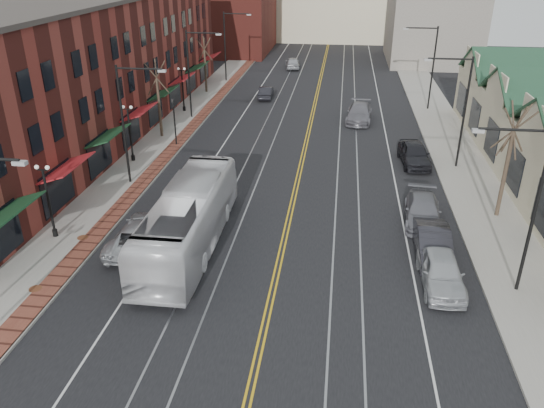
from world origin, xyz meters
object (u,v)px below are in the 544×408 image
(parked_car_b, at_px, (433,244))
(parked_car_c, at_px, (423,211))
(parked_car_a, at_px, (441,271))
(parked_suv, at_px, (144,233))
(parked_car_d, at_px, (414,154))
(transit_bus, at_px, (189,219))

(parked_car_b, relative_size, parked_car_c, 0.96)
(parked_car_a, distance_m, parked_car_c, 6.70)
(parked_suv, distance_m, parked_car_d, 21.61)
(transit_bus, relative_size, parked_car_c, 2.43)
(transit_bus, relative_size, parked_car_a, 2.57)
(parked_suv, relative_size, parked_car_c, 1.15)
(transit_bus, height_order, parked_car_d, transit_bus)
(parked_car_c, bearing_deg, parked_car_b, -84.80)
(transit_bus, height_order, parked_car_a, transit_bus)
(parked_car_d, bearing_deg, parked_suv, -141.86)
(parked_car_a, bearing_deg, parked_suv, 172.64)
(parked_suv, distance_m, parked_car_a, 15.55)
(parked_car_b, xyz_separation_m, parked_car_d, (0.50, 13.70, 0.05))
(transit_bus, bearing_deg, parked_suv, 7.47)
(parked_suv, bearing_deg, parked_car_a, 175.01)
(parked_car_a, xyz_separation_m, parked_car_d, (0.48, 16.32, 0.03))
(parked_suv, xyz_separation_m, parked_car_d, (15.93, 14.60, 0.04))
(parked_suv, bearing_deg, transit_bus, -171.03)
(parked_suv, xyz_separation_m, parked_car_b, (15.43, 0.91, -0.01))
(parked_suv, distance_m, parked_car_c, 16.18)
(parked_car_b, bearing_deg, transit_bus, -176.90)
(parked_suv, xyz_separation_m, parked_car_c, (15.40, 4.98, -0.07))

